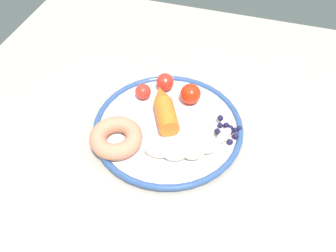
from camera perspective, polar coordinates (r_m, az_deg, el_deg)
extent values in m
cube|color=#A0998B|center=(0.70, 3.80, -2.34)|extent=(1.04, 0.90, 0.03)
cube|color=#9F998C|center=(1.34, -12.10, 4.70)|extent=(0.05, 0.05, 0.69)
cylinder|color=silver|center=(0.69, 0.00, -0.33)|extent=(0.27, 0.27, 0.01)
torus|color=#2C4C82|center=(0.69, 0.00, 0.00)|extent=(0.29, 0.29, 0.01)
ellipsoid|color=beige|center=(0.64, -1.97, -4.16)|extent=(0.04, 0.02, 0.02)
ellipsoid|color=beige|center=(0.63, 1.06, -4.47)|extent=(0.05, 0.03, 0.02)
ellipsoid|color=beige|center=(0.63, 4.13, -4.02)|extent=(0.05, 0.05, 0.03)
ellipsoid|color=beige|center=(0.65, 6.79, -3.14)|extent=(0.05, 0.05, 0.02)
ellipsoid|color=beige|center=(0.67, 8.76, -1.71)|extent=(0.03, 0.05, 0.02)
cylinder|color=orange|center=(0.68, -0.27, 1.58)|extent=(0.07, 0.08, 0.04)
cone|color=orange|center=(0.72, -1.11, 4.95)|extent=(0.06, 0.06, 0.04)
torus|color=tan|center=(0.66, -8.18, -1.84)|extent=(0.14, 0.14, 0.03)
sphere|color=#191638|center=(0.69, 11.17, -0.36)|extent=(0.01, 0.01, 0.01)
sphere|color=#191638|center=(0.69, 9.18, 0.11)|extent=(0.01, 0.01, 0.01)
sphere|color=#191638|center=(0.68, 9.06, -0.98)|extent=(0.01, 0.01, 0.01)
sphere|color=#191638|center=(0.67, 9.75, -2.49)|extent=(0.01, 0.01, 0.01)
sphere|color=#191638|center=(0.68, 9.83, -0.89)|extent=(0.01, 0.01, 0.01)
sphere|color=#191638|center=(0.67, 8.77, -1.99)|extent=(0.01, 0.01, 0.01)
sphere|color=#191638|center=(0.69, 8.23, 0.11)|extent=(0.01, 0.01, 0.01)
sphere|color=#191638|center=(0.68, 7.73, -0.77)|extent=(0.01, 0.01, 0.01)
sphere|color=#191638|center=(0.69, 9.79, -0.33)|extent=(0.01, 0.01, 0.01)
sphere|color=#191638|center=(0.68, 10.59, -1.60)|extent=(0.01, 0.01, 0.01)
sphere|color=#191638|center=(0.69, 10.52, -0.61)|extent=(0.01, 0.01, 0.01)
sphere|color=#191638|center=(0.67, 7.97, -0.95)|extent=(0.01, 0.01, 0.01)
sphere|color=#191638|center=(0.69, 8.26, 1.26)|extent=(0.01, 0.01, 0.01)
sphere|color=red|center=(0.72, 3.56, 5.07)|extent=(0.04, 0.04, 0.04)
sphere|color=red|center=(0.75, -0.46, 6.94)|extent=(0.04, 0.04, 0.04)
sphere|color=red|center=(0.73, -3.96, 5.45)|extent=(0.03, 0.03, 0.03)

